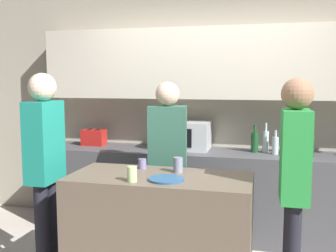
{
  "coord_description": "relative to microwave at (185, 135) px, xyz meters",
  "views": [
    {
      "loc": [
        0.56,
        -2.67,
        1.65
      ],
      "look_at": [
        -0.2,
        0.38,
        1.28
      ],
      "focal_mm": 42.0,
      "sensor_mm": 36.0,
      "label": 1
    }
  ],
  "objects": [
    {
      "name": "bottle_5",
      "position": [
        1.27,
        -0.14,
        -0.03
      ],
      "size": [
        0.07,
        0.07,
        0.32
      ],
      "color": "#194723",
      "rests_on": "back_counter"
    },
    {
      "name": "microwave",
      "position": [
        0.0,
        0.0,
        0.0
      ],
      "size": [
        0.52,
        0.39,
        0.3
      ],
      "color": "#B7BABC",
      "rests_on": "back_counter"
    },
    {
      "name": "plate_on_island",
      "position": [
        0.16,
        -1.45,
        -0.12
      ],
      "size": [
        0.26,
        0.26,
        0.01
      ],
      "color": "#2D5684",
      "rests_on": "kitchen_island"
    },
    {
      "name": "person_right",
      "position": [
        1.04,
        -1.31,
        -0.06
      ],
      "size": [
        0.22,
        0.34,
        1.67
      ],
      "rotation": [
        0.0,
        0.0,
        -4.7
      ],
      "color": "black",
      "rests_on": "ground_plane"
    },
    {
      "name": "back_wall",
      "position": [
        0.27,
        0.2,
        0.48
      ],
      "size": [
        6.4,
        0.4,
        2.7
      ],
      "color": "#B2A893",
      "rests_on": "ground_plane"
    },
    {
      "name": "person_center",
      "position": [
        -0.89,
        -1.33,
        -0.03
      ],
      "size": [
        0.22,
        0.34,
        1.71
      ],
      "rotation": [
        0.0,
        0.0,
        -1.57
      ],
      "color": "black",
      "rests_on": "ground_plane"
    },
    {
      "name": "bottle_3",
      "position": [
        1.06,
        0.05,
        -0.04
      ],
      "size": [
        0.07,
        0.07,
        0.29
      ],
      "color": "silver",
      "rests_on": "back_counter"
    },
    {
      "name": "kitchen_island",
      "position": [
        0.08,
        -1.33,
        -0.59
      ],
      "size": [
        1.38,
        0.65,
        0.93
      ],
      "color": "brown",
      "rests_on": "ground_plane"
    },
    {
      "name": "bottle_0",
      "position": [
        0.74,
        -0.01,
        -0.04
      ],
      "size": [
        0.08,
        0.08,
        0.28
      ],
      "color": "#194723",
      "rests_on": "back_counter"
    },
    {
      "name": "cup_1",
      "position": [
        -0.13,
        -1.13,
        -0.08
      ],
      "size": [
        0.07,
        0.07,
        0.08
      ],
      "color": "#7A70A5",
      "rests_on": "kitchen_island"
    },
    {
      "name": "person_left",
      "position": [
        -0.01,
        -0.74,
        -0.08
      ],
      "size": [
        0.36,
        0.24,
        1.63
      ],
      "rotation": [
        0.0,
        0.0,
        -2.99
      ],
      "color": "black",
      "rests_on": "ground_plane"
    },
    {
      "name": "bottle_4",
      "position": [
        1.18,
        -0.14,
        -0.06
      ],
      "size": [
        0.07,
        0.07,
        0.24
      ],
      "color": "silver",
      "rests_on": "back_counter"
    },
    {
      "name": "back_counter",
      "position": [
        0.27,
        -0.07,
        -0.6
      ],
      "size": [
        3.6,
        0.62,
        0.9
      ],
      "color": "#4C4C51",
      "rests_on": "ground_plane"
    },
    {
      "name": "toaster",
      "position": [
        -1.07,
        0.0,
        -0.06
      ],
      "size": [
        0.26,
        0.16,
        0.18
      ],
      "color": "#B21E19",
      "rests_on": "back_counter"
    },
    {
      "name": "bottle_1",
      "position": [
        0.85,
        0.02,
        -0.03
      ],
      "size": [
        0.06,
        0.06,
        0.31
      ],
      "color": "silver",
      "rests_on": "back_counter"
    },
    {
      "name": "cup_0",
      "position": [
        -0.07,
        -1.54,
        -0.07
      ],
      "size": [
        0.07,
        0.07,
        0.11
      ],
      "color": "#C4E995",
      "rests_on": "kitchen_island"
    },
    {
      "name": "cup_2",
      "position": [
        0.19,
        -1.19,
        -0.06
      ],
      "size": [
        0.08,
        0.08,
        0.12
      ],
      "color": "gray",
      "rests_on": "kitchen_island"
    },
    {
      "name": "bottle_2",
      "position": [
        0.94,
        -0.07,
        -0.06
      ],
      "size": [
        0.06,
        0.06,
        0.24
      ],
      "color": "silver",
      "rests_on": "back_counter"
    }
  ]
}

